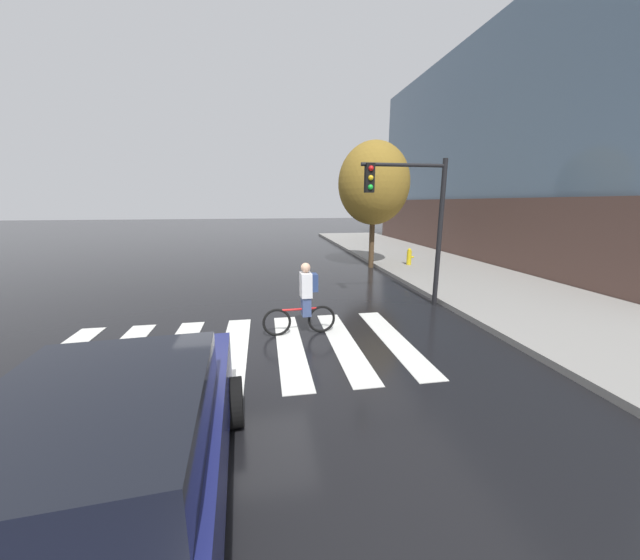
# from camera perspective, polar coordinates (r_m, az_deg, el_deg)

# --- Properties ---
(ground_plane) EXTENTS (120.00, 120.00, 0.00)m
(ground_plane) POSITION_cam_1_polar(r_m,az_deg,el_deg) (7.34, -11.26, -11.47)
(ground_plane) COLOR black
(sidewalk) EXTENTS (6.50, 50.00, 0.15)m
(sidewalk) POSITION_cam_1_polar(r_m,az_deg,el_deg) (11.17, 40.52, -5.44)
(sidewalk) COLOR gray
(sidewalk) RESTS_ON ground
(crosswalk_stripes) EXTENTS (7.52, 3.75, 0.01)m
(crosswalk_stripes) POSITION_cam_1_polar(r_m,az_deg,el_deg) (7.36, -14.34, -11.50)
(crosswalk_stripes) COLOR silver
(crosswalk_stripes) RESTS_ON ground
(sedan_near) EXTENTS (2.38, 4.71, 1.59)m
(sedan_near) POSITION_cam_1_polar(r_m,az_deg,el_deg) (3.72, -31.98, -25.32)
(sedan_near) COLOR navy
(sedan_near) RESTS_ON ground
(cyclist) EXTENTS (1.71, 0.37, 1.69)m
(cyclist) POSITION_cam_1_polar(r_m,az_deg,el_deg) (7.74, -2.63, -3.26)
(cyclist) COLOR black
(cyclist) RESTS_ON ground
(traffic_light_near) EXTENTS (2.47, 0.28, 4.20)m
(traffic_light_near) POSITION_cam_1_polar(r_m,az_deg,el_deg) (9.96, 15.70, 11.68)
(traffic_light_near) COLOR black
(traffic_light_near) RESTS_ON ground
(fire_hydrant) EXTENTS (0.33, 0.22, 0.78)m
(fire_hydrant) POSITION_cam_1_polar(r_m,az_deg,el_deg) (16.35, 14.89, 3.85)
(fire_hydrant) COLOR gold
(fire_hydrant) RESTS_ON sidewalk
(street_tree_near) EXTENTS (3.20, 3.20, 5.69)m
(street_tree_near) POSITION_cam_1_polar(r_m,az_deg,el_deg) (15.93, 9.09, 15.83)
(street_tree_near) COLOR #4C3823
(street_tree_near) RESTS_ON ground
(corner_building) EXTENTS (15.07, 23.06, 11.30)m
(corner_building) POSITION_cam_1_polar(r_m,az_deg,el_deg) (25.44, 37.82, 16.26)
(corner_building) COLOR brown
(corner_building) RESTS_ON ground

